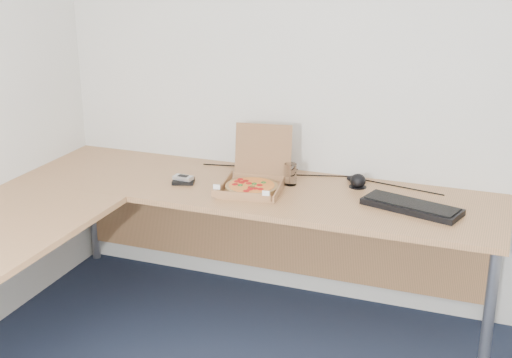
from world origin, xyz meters
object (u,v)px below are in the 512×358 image
at_px(wallet, 183,181).
at_px(desk, 160,213).
at_px(keyboard, 412,207).
at_px(pizza_box, 253,183).
at_px(drinking_glass, 290,174).

bearing_deg(wallet, desk, -100.63).
xyz_separation_m(desk, keyboard, (1.12, 0.40, 0.04)).
height_order(pizza_box, keyboard, pizza_box).
bearing_deg(drinking_glass, wallet, -162.25).
bearing_deg(desk, drinking_glass, 47.72).
height_order(drinking_glass, keyboard, drinking_glass).
relative_size(desk, drinking_glass, 22.08).
distance_m(drinking_glass, wallet, 0.56).
distance_m(drinking_glass, keyboard, 0.66).
distance_m(desk, drinking_glass, 0.72).
bearing_deg(drinking_glass, keyboard, -11.71).
height_order(keyboard, wallet, keyboard).
bearing_deg(wallet, keyboard, -17.03).
xyz_separation_m(drinking_glass, wallet, (-0.53, -0.17, -0.05)).
xyz_separation_m(pizza_box, drinking_glass, (0.15, 0.14, 0.02)).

